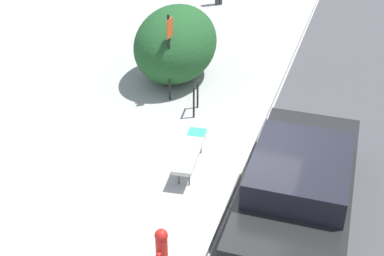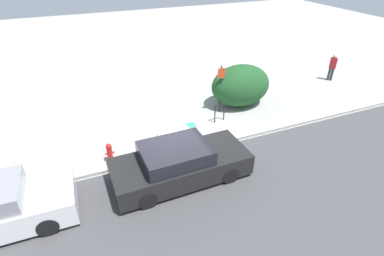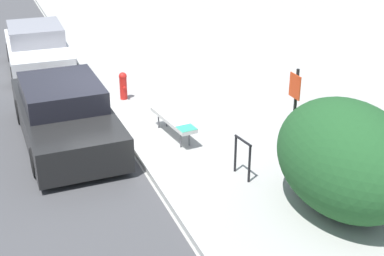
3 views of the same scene
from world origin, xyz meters
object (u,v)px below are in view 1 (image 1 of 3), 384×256
bench (190,151)px  sign_post (169,50)px  bike_rack (196,95)px  parked_car_near (299,186)px  fire_hydrant (162,247)px

bench → sign_post: 3.24m
bench → bike_rack: (2.29, 0.64, 0.08)m
sign_post → parked_car_near: 5.23m
bench → sign_post: sign_post is taller
bench → parked_car_near: size_ratio=0.37×
bench → fire_hydrant: (-2.81, -0.46, -0.02)m
bench → fire_hydrant: size_ratio=2.27×
sign_post → fire_hydrant: bearing=-160.8°
bike_rack → parked_car_near: parked_car_near is taller
bike_rack → sign_post: bearing=62.8°
bench → sign_post: (2.72, 1.47, 0.96)m
bench → parked_car_near: parked_car_near is taller
parked_car_near → fire_hydrant: bearing=136.2°
bike_rack → parked_car_near: bearing=-135.6°
parked_car_near → sign_post: bearing=46.7°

